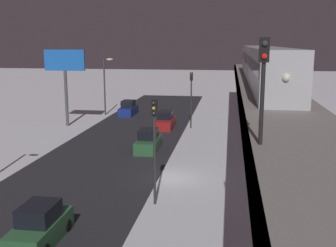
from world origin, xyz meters
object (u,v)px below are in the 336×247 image
traffic_light_near (154,137)px  traffic_light_mid (191,92)px  sedan_green_2 (148,142)px  commercial_billboard (65,68)px  sedan_green (40,227)px  sedan_blue (128,109)px  rail_signal (263,73)px  sedan_red (166,121)px  subway_train (262,63)px

traffic_light_near → traffic_light_mid: bearing=-90.0°
sedan_green_2 → commercial_billboard: bearing=140.5°
traffic_light_mid → commercial_billboard: 14.85m
sedan_green → traffic_light_near: size_ratio=0.67×
sedan_blue → rail_signal: bearing=111.2°
sedan_green → sedan_red: (-1.80, -28.25, 0.01)m
sedan_green_2 → traffic_light_mid: traffic_light_mid is taller
sedan_blue → sedan_green_2: same height
sedan_red → traffic_light_near: size_ratio=0.74×
subway_train → sedan_green_2: subway_train is taller
sedan_green_2 → rail_signal: bearing=-67.3°
sedan_green → traffic_light_near: bearing=50.1°
rail_signal → sedan_red: bearing=-74.5°
sedan_red → sedan_green: bearing=-93.6°
subway_train → traffic_light_mid: size_ratio=5.76×
rail_signal → sedan_red: (8.43, -30.33, -7.81)m
sedan_green → sedan_green_2: (-1.80, -18.07, 0.01)m
traffic_light_near → commercial_billboard: 26.61m
rail_signal → sedan_red: size_ratio=0.84×
sedan_red → sedan_green_2: size_ratio=1.08×
subway_train → sedan_green: 28.35m
sedan_red → commercial_billboard: size_ratio=0.53×
traffic_light_near → sedan_green: bearing=50.1°
subway_train → traffic_light_mid: 9.09m
commercial_billboard → subway_train: bearing=172.1°
sedan_green → commercial_billboard: size_ratio=0.48×
sedan_green → traffic_light_near: 8.08m
subway_train → commercial_billboard: size_ratio=4.14×
traffic_light_near → commercial_billboard: bearing=-56.5°
sedan_red → traffic_light_mid: bearing=5.7°
subway_train → sedan_red: 12.93m
sedan_blue → commercial_billboard: bearing=57.8°
sedan_green → sedan_blue: bearing=97.3°
sedan_red → subway_train: bearing=-19.1°
sedan_green → sedan_red: size_ratio=0.90×
subway_train → sedan_green: subway_train is taller
sedan_green → sedan_green_2: 18.16m
subway_train → rail_signal: rail_signal is taller
sedan_red → traffic_light_near: bearing=-82.7°
subway_train → commercial_billboard: subway_train is taller
sedan_blue → sedan_green_2: bearing=109.5°
rail_signal → traffic_light_mid: bearing=-79.8°
traffic_light_near → traffic_light_mid: size_ratio=1.00×
rail_signal → traffic_light_mid: size_ratio=0.62×
sedan_green → commercial_billboard: (9.90, -27.71, 6.04)m
subway_train → sedan_green_2: (10.36, 6.60, -6.86)m
rail_signal → traffic_light_mid: (5.53, -30.62, -4.41)m
sedan_green → sedan_red: same height
subway_train → rail_signal: (1.93, 26.75, 0.95)m
subway_train → sedan_green_2: 14.07m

